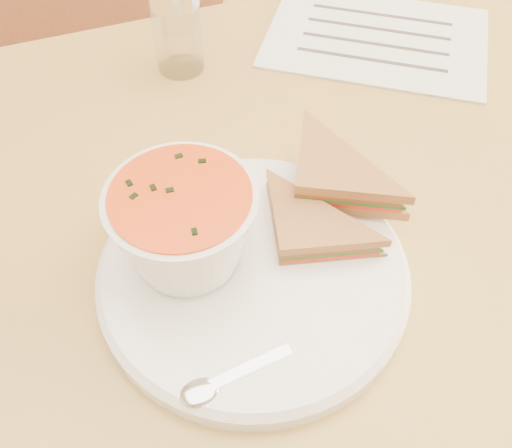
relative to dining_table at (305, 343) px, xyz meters
name	(u,v)px	position (x,y,z in m)	size (l,w,h in m)	color
floor	(293,428)	(0.00, 0.00, -0.38)	(5.00, 6.00, 0.01)	olive
dining_table	(305,343)	(0.00, 0.00, 0.00)	(1.00, 0.70, 0.75)	olive
chair_far	(141,95)	(-0.12, 0.51, 0.13)	(0.45, 0.45, 1.01)	brown
plate	(253,274)	(-0.12, -0.09, 0.38)	(0.27, 0.27, 0.02)	white
soup_bowl	(185,230)	(-0.17, -0.07, 0.43)	(0.12, 0.12, 0.08)	white
sandwich_half_a	(280,260)	(-0.10, -0.10, 0.41)	(0.09, 0.09, 0.03)	#AC6F3D
sandwich_half_b	(294,198)	(-0.06, -0.05, 0.42)	(0.10, 0.10, 0.03)	#AC6F3D
spoon	(254,366)	(-0.15, -0.18, 0.40)	(0.15, 0.03, 0.01)	silver
paper_menu	(376,37)	(0.16, 0.20, 0.38)	(0.28, 0.20, 0.00)	white
condiment_shaker	(177,29)	(-0.09, 0.23, 0.43)	(0.06, 0.06, 0.10)	silver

